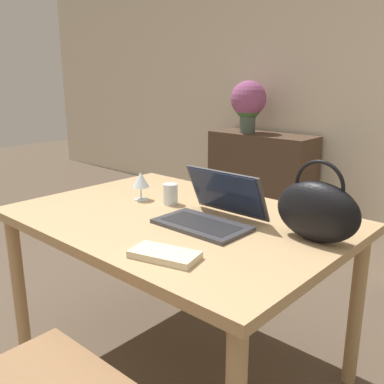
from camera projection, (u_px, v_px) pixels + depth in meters
The scene contains 8 objects.
dining_table at pixel (178, 233), 1.84m from camera, with size 1.39×0.98×0.74m.
sideboard at pixel (261, 173), 4.19m from camera, with size 1.04×0.40×0.78m.
laptop at pixel (213, 209), 1.72m from camera, with size 0.37×0.31×0.21m.
drinking_glass at pixel (170, 194), 1.98m from camera, with size 0.07×0.07×0.10m.
wine_glass at pixel (141, 181), 2.03m from camera, with size 0.08×0.08×0.14m.
handbag at pixel (317, 210), 1.51m from camera, with size 0.31×0.12×0.30m.
flower_vase at pixel (248, 102), 4.07m from camera, with size 0.34×0.34×0.49m.
book at pixel (165, 255), 1.39m from camera, with size 0.25×0.17×0.02m.
Camera 1 is at (1.08, -0.65, 1.32)m, focal length 40.00 mm.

